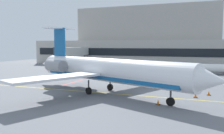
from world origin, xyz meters
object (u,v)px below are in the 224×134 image
at_px(baggage_tug, 63,71).
at_px(fuel_tank, 215,68).
at_px(belt_loader, 90,65).
at_px(regional_jet, 103,70).
at_px(pushback_tractor, 171,69).

distance_m(baggage_tug, fuel_tank, 33.50).
bearing_deg(fuel_tank, belt_loader, 175.93).
distance_m(regional_jet, baggage_tug, 23.40).
xyz_separation_m(regional_jet, fuel_tank, (14.41, 28.50, -1.83)).
bearing_deg(pushback_tractor, baggage_tug, -151.46).
bearing_deg(baggage_tug, fuel_tank, 21.58).
bearing_deg(belt_loader, fuel_tank, -4.07).
bearing_deg(regional_jet, baggage_tug, 135.97).
height_order(baggage_tug, pushback_tractor, pushback_tractor).
height_order(regional_jet, fuel_tank, regional_jet).
xyz_separation_m(regional_jet, belt_loader, (-17.23, 30.76, -2.14)).
xyz_separation_m(baggage_tug, pushback_tractor, (21.72, 11.81, 0.13)).
relative_size(baggage_tug, fuel_tank, 0.41).
relative_size(baggage_tug, pushback_tractor, 0.80).
distance_m(baggage_tug, pushback_tractor, 24.72).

